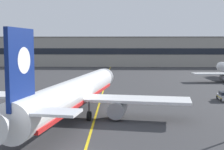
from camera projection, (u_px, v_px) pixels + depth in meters
name	position (u px, v px, depth m)	size (l,w,h in m)	color
taxiway_centreline	(101.00, 99.00, 57.81)	(0.30, 180.00, 0.01)	yellow
airliner_foreground	(74.00, 93.00, 43.23)	(32.36, 41.41, 11.65)	white
service_car_second	(224.00, 96.00, 56.13)	(2.23, 4.31, 1.79)	#B7B7BC
safety_cone_by_nose_gear	(90.00, 96.00, 60.08)	(0.44, 0.44, 0.55)	orange
terminal_building	(121.00, 51.00, 145.57)	(161.06, 12.40, 13.78)	#9E998E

